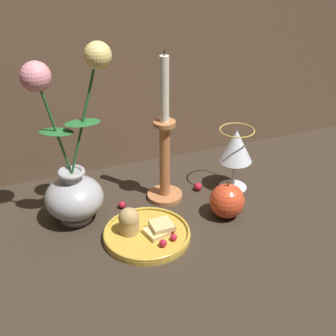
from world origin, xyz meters
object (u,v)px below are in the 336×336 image
at_px(vase, 72,175).
at_px(wine_glass, 236,148).
at_px(plate_with_pastries, 145,231).
at_px(candlestick, 164,153).
at_px(apple_beside_vase, 227,201).

bearing_deg(vase, wine_glass, -1.18).
distance_m(vase, plate_with_pastries, 0.19).
distance_m(candlestick, apple_beside_vase, 0.17).
bearing_deg(apple_beside_vase, vase, 160.81).
distance_m(vase, wine_glass, 0.37).
bearing_deg(apple_beside_vase, wine_glass, 55.15).
height_order(vase, plate_with_pastries, vase).
bearing_deg(vase, candlestick, 2.81).
distance_m(plate_with_pastries, candlestick, 0.18).
bearing_deg(candlestick, vase, -177.19).
distance_m(plate_with_pastries, wine_glass, 0.29).
xyz_separation_m(vase, candlestick, (0.20, 0.01, 0.01)).
bearing_deg(plate_with_pastries, candlestick, 54.58).
relative_size(plate_with_pastries, apple_beside_vase, 2.03).
height_order(plate_with_pastries, candlestick, candlestick).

